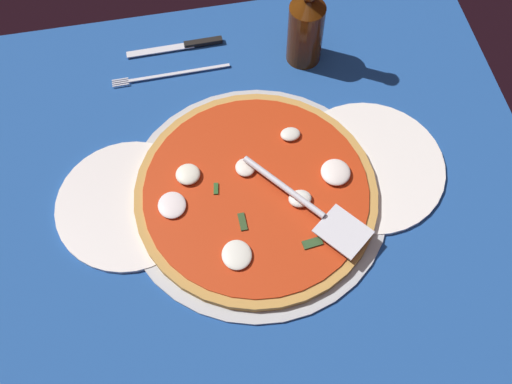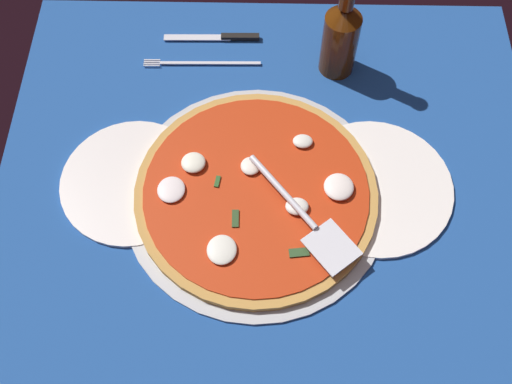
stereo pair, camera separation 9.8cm
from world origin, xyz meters
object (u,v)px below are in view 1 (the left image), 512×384
dinner_plate_right (368,166)px  pizza_server (310,207)px  dinner_plate_left (129,205)px  place_setting_far (178,61)px  pizza (256,193)px  beer_bottle (306,25)px

dinner_plate_right → pizza_server: (-11.85, -7.33, 3.52)cm
dinner_plate_left → pizza_server: bearing=-15.2°
dinner_plate_left → place_setting_far: (11.48, 28.41, -0.15)cm
dinner_plate_left → place_setting_far: size_ratio=1.10×
pizza_server → place_setting_far: 39.68cm
place_setting_far → dinner_plate_right: bearing=133.6°
place_setting_far → pizza: bearing=105.1°
dinner_plate_left → beer_bottle: 43.31cm
dinner_plate_right → pizza: pizza is taller
pizza → beer_bottle: bearing=62.8°
dinner_plate_left → place_setting_far: bearing=68.0°
dinner_plate_right → beer_bottle: bearing=101.8°
pizza → place_setting_far: size_ratio=1.82×
dinner_plate_left → pizza: size_ratio=0.60×
dinner_plate_left → pizza: 20.48cm
dinner_plate_left → pizza: pizza is taller
place_setting_far → pizza_server: bearing=113.5°
pizza_server → place_setting_far: (-16.34, 35.97, -3.67)cm
pizza_server → beer_bottle: size_ratio=0.87×
dinner_plate_left → dinner_plate_right: same height
dinner_plate_left → dinner_plate_right: (39.67, -0.23, 0.00)cm
pizza → pizza_server: bearing=-35.1°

